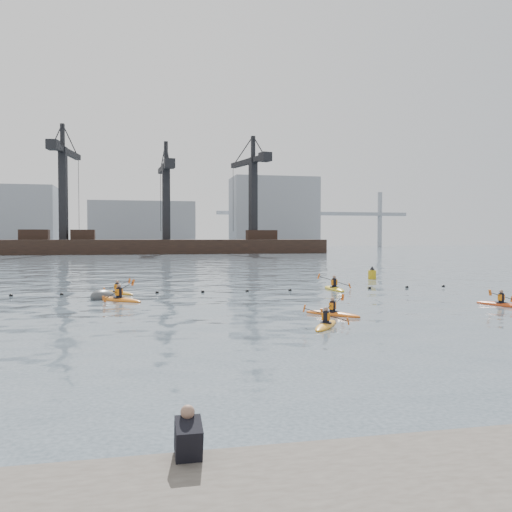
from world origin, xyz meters
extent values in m
plane|color=#33414A|center=(0.00, 0.00, 0.00)|extent=(400.00, 400.00, 0.00)
cube|color=black|center=(-5.50, -5.80, 0.78)|extent=(0.38, 0.60, 0.67)
cube|color=black|center=(-5.50, -5.58, 0.62)|extent=(0.34, 0.40, 0.24)
sphere|color=#8C6651|center=(-5.50, -5.70, 1.16)|extent=(0.21, 0.21, 0.21)
sphere|color=black|center=(-14.00, 22.66, 0.03)|extent=(0.24, 0.24, 0.24)
sphere|color=black|center=(-11.00, 22.75, 0.03)|extent=(0.24, 0.24, 0.24)
sphere|color=black|center=(-8.00, 22.72, 0.03)|extent=(0.24, 0.24, 0.24)
sphere|color=black|center=(-5.00, 22.58, 0.03)|extent=(0.24, 0.24, 0.24)
sphere|color=black|center=(-2.00, 22.41, 0.03)|extent=(0.24, 0.24, 0.24)
sphere|color=black|center=(1.00, 22.28, 0.03)|extent=(0.24, 0.24, 0.24)
sphere|color=black|center=(4.00, 22.25, 0.03)|extent=(0.24, 0.24, 0.24)
sphere|color=black|center=(7.00, 22.34, 0.03)|extent=(0.24, 0.24, 0.24)
sphere|color=black|center=(10.00, 22.50, 0.03)|extent=(0.24, 0.24, 0.24)
sphere|color=black|center=(13.00, 22.66, 0.03)|extent=(0.24, 0.24, 0.24)
sphere|color=black|center=(16.00, 22.75, 0.03)|extent=(0.24, 0.24, 0.24)
cube|color=black|center=(0.00, 110.00, 0.85)|extent=(72.00, 12.00, 4.50)
cube|color=black|center=(-28.00, 110.00, 4.20)|extent=(6.00, 3.00, 2.20)
cube|color=black|center=(-18.00, 110.00, 4.20)|extent=(5.00, 3.00, 2.20)
cube|color=black|center=(22.00, 110.00, 4.20)|extent=(7.00, 3.00, 2.20)
cube|color=black|center=(-22.00, 110.00, 13.10)|extent=(1.85, 1.85, 20.00)
cube|color=black|center=(-21.53, 112.66, 22.50)|extent=(4.31, 17.93, 1.20)
cube|color=black|center=(-23.09, 103.80, 22.50)|extent=(2.62, 2.94, 2.00)
cube|color=black|center=(-22.00, 110.00, 25.60)|extent=(0.93, 0.93, 5.00)
cube|color=black|center=(0.00, 110.00, 11.60)|extent=(1.73, 1.73, 17.00)
cube|color=black|center=(-0.20, 112.24, 19.50)|extent=(2.50, 15.05, 1.20)
cube|color=black|center=(0.46, 104.77, 19.50)|extent=(2.42, 2.78, 2.00)
cube|color=black|center=(0.00, 110.00, 22.60)|extent=(0.87, 0.87, 5.00)
cube|color=black|center=(20.00, 110.00, 12.60)|extent=(1.96, 1.96, 19.00)
cube|color=black|center=(19.34, 112.46, 21.50)|extent=(5.56, 16.73, 1.20)
cube|color=black|center=(21.54, 104.25, 21.50)|extent=(2.80, 3.08, 2.00)
cube|color=black|center=(20.00, 110.00, 24.60)|extent=(0.98, 0.98, 5.00)
cube|color=gray|center=(-40.00, 150.00, 9.00)|extent=(22.00, 14.00, 18.00)
cube|color=gray|center=(-5.00, 150.00, 7.00)|extent=(30.00, 14.00, 14.00)
cube|color=gray|center=(35.00, 150.00, 11.00)|extent=(26.00, 14.00, 22.00)
cube|color=gray|center=(55.00, 170.00, 12.00)|extent=(70.00, 2.00, 1.20)
cylinder|color=gray|center=(30.00, 170.00, 10.00)|extent=(1.60, 1.60, 20.00)
cylinder|color=gray|center=(80.00, 170.00, 10.00)|extent=(1.60, 1.60, 20.00)
ellipsoid|color=orange|center=(2.81, 10.70, 0.04)|extent=(2.33, 2.69, 0.30)
cylinder|color=black|center=(2.81, 10.70, 0.16)|extent=(0.79, 0.79, 0.06)
cylinder|color=black|center=(2.81, 10.70, 0.42)|extent=(0.28, 0.28, 0.48)
cube|color=orange|center=(2.81, 10.70, 0.44)|extent=(0.39, 0.37, 0.32)
sphere|color=#8C6651|center=(2.81, 10.70, 0.74)|extent=(0.20, 0.20, 0.20)
cylinder|color=black|center=(2.81, 10.70, 0.51)|extent=(1.57, 1.27, 0.57)
cube|color=#D85914|center=(2.07, 10.10, 0.26)|extent=(0.18, 0.18, 0.32)
cube|color=#D85914|center=(3.55, 11.29, 0.76)|extent=(0.18, 0.18, 0.32)
ellipsoid|color=orange|center=(1.38, 7.62, 0.04)|extent=(2.03, 2.75, 0.29)
cylinder|color=black|center=(1.38, 7.62, 0.15)|extent=(0.75, 0.75, 0.05)
cylinder|color=black|center=(1.38, 7.62, 0.41)|extent=(0.27, 0.27, 0.47)
cube|color=orange|center=(1.38, 7.62, 0.42)|extent=(0.38, 0.34, 0.31)
sphere|color=#8C6651|center=(1.38, 7.62, 0.72)|extent=(0.19, 0.19, 0.19)
cylinder|color=black|center=(1.38, 7.62, 0.50)|extent=(1.66, 1.06, 0.50)
cube|color=#D85914|center=(0.60, 8.12, 0.71)|extent=(0.17, 0.17, 0.31)
cube|color=#D85914|center=(2.16, 7.13, 0.28)|extent=(0.17, 0.17, 0.31)
ellipsoid|color=orange|center=(-7.31, 18.76, 0.04)|extent=(2.96, 2.97, 0.35)
cylinder|color=black|center=(-7.31, 18.76, 0.19)|extent=(0.93, 0.93, 0.07)
cylinder|color=black|center=(-7.31, 18.76, 0.49)|extent=(0.33, 0.33, 0.57)
cube|color=orange|center=(-7.31, 18.76, 0.51)|extent=(0.45, 0.45, 0.37)
sphere|color=#8C6651|center=(-7.31, 18.76, 0.87)|extent=(0.23, 0.23, 0.23)
cylinder|color=black|center=(-7.31, 18.76, 0.60)|extent=(1.64, 1.63, 0.87)
cube|color=#D85914|center=(-8.10, 17.97, 0.22)|extent=(0.24, 0.24, 0.37)
cube|color=#D85914|center=(-6.52, 19.54, 0.99)|extent=(0.24, 0.24, 0.37)
ellipsoid|color=gold|center=(7.24, 22.31, 0.04)|extent=(0.80, 3.61, 0.36)
cylinder|color=black|center=(7.24, 22.31, 0.19)|extent=(0.69, 0.69, 0.07)
cylinder|color=black|center=(7.24, 22.31, 0.51)|extent=(0.34, 0.34, 0.58)
cube|color=orange|center=(7.24, 22.31, 0.53)|extent=(0.41, 0.26, 0.38)
sphere|color=#8C6651|center=(7.24, 22.31, 0.90)|extent=(0.24, 0.24, 0.24)
cylinder|color=black|center=(7.24, 22.31, 0.62)|extent=(2.36, 0.09, 0.80)
cube|color=#D85914|center=(6.10, 22.33, 0.97)|extent=(0.17, 0.16, 0.38)
cube|color=#D85914|center=(8.39, 22.28, 0.26)|extent=(0.17, 0.16, 0.38)
ellipsoid|color=#C43E12|center=(12.95, 12.08, 0.04)|extent=(1.60, 3.09, 0.31)
cylinder|color=black|center=(12.95, 12.08, 0.16)|extent=(0.73, 0.73, 0.06)
cylinder|color=black|center=(12.95, 12.08, 0.43)|extent=(0.29, 0.29, 0.50)
cube|color=orange|center=(12.95, 12.08, 0.45)|extent=(0.39, 0.31, 0.33)
sphere|color=#8C6651|center=(12.95, 12.08, 0.77)|extent=(0.20, 0.20, 0.20)
cylinder|color=black|center=(12.95, 12.08, 0.53)|extent=(1.94, 0.72, 0.54)
cube|color=#D85914|center=(13.87, 12.41, 0.29)|extent=(0.16, 0.17, 0.33)
cube|color=#D85914|center=(12.03, 11.76, 0.76)|extent=(0.16, 0.17, 0.33)
ellipsoid|color=orange|center=(-7.55, 22.84, 0.04)|extent=(2.48, 2.80, 0.31)
cylinder|color=black|center=(-7.55, 22.84, 0.17)|extent=(0.82, 0.82, 0.06)
cylinder|color=black|center=(-7.55, 22.84, 0.44)|extent=(0.29, 0.29, 0.51)
cube|color=orange|center=(-7.55, 22.84, 0.46)|extent=(0.41, 0.39, 0.33)
sphere|color=#8C6651|center=(-7.55, 22.84, 0.78)|extent=(0.20, 0.20, 0.20)
cylinder|color=black|center=(-7.55, 22.84, 0.54)|extent=(1.63, 1.36, 0.54)
cube|color=#D85914|center=(-8.32, 22.20, 0.30)|extent=(0.18, 0.19, 0.33)
cube|color=#D85914|center=(-6.79, 23.47, 0.77)|extent=(0.18, 0.19, 0.33)
ellipsoid|color=#393C3E|center=(-8.22, 20.21, 0.00)|extent=(2.35, 2.57, 1.47)
cylinder|color=gold|center=(14.00, 30.91, 0.31)|extent=(0.72, 0.72, 0.92)
cone|color=black|center=(14.00, 30.91, 0.97)|extent=(0.45, 0.45, 0.36)
camera|label=1|loc=(-6.18, -13.54, 3.72)|focal=38.00mm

